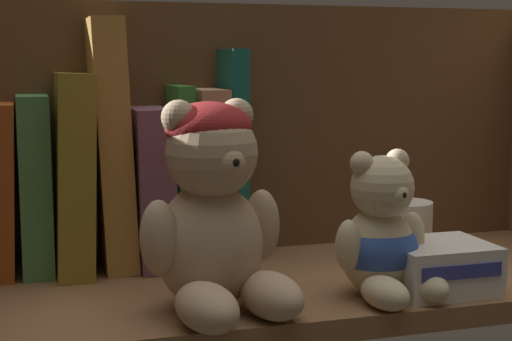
# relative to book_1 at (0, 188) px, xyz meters

# --- Properties ---
(shelf_board) EXTENTS (0.66, 0.25, 0.02)m
(shelf_board) POSITION_rel_book_1_xyz_m (0.27, -0.11, -0.09)
(shelf_board) COLOR brown
(shelf_board) RESTS_ON ground
(shelf_back_panel) EXTENTS (0.68, 0.01, 0.29)m
(shelf_back_panel) POSITION_rel_book_1_xyz_m (0.27, 0.03, 0.04)
(shelf_back_panel) COLOR brown
(shelf_back_panel) RESTS_ON ground
(book_1) EXTENTS (0.03, 0.10, 0.17)m
(book_1) POSITION_rel_book_1_xyz_m (0.00, 0.00, 0.00)
(book_1) COLOR #A14A18
(book_1) RESTS_ON shelf_board
(book_2) EXTENTS (0.03, 0.10, 0.18)m
(book_2) POSITION_rel_book_1_xyz_m (0.03, 0.00, 0.00)
(book_2) COLOR #478346
(book_2) RESTS_ON shelf_board
(book_3) EXTENTS (0.04, 0.14, 0.20)m
(book_3) POSITION_rel_book_1_xyz_m (0.07, 0.00, 0.01)
(book_3) COLOR olive
(book_3) RESTS_ON shelf_board
(book_4) EXTENTS (0.04, 0.11, 0.25)m
(book_4) POSITION_rel_book_1_xyz_m (0.11, 0.00, 0.04)
(book_4) COLOR #AE7F39
(book_4) RESTS_ON shelf_board
(book_5) EXTENTS (0.04, 0.13, 0.16)m
(book_5) POSITION_rel_book_1_xyz_m (0.15, 0.00, -0.00)
(book_5) COLOR #70455A
(book_5) RESTS_ON shelf_board
(book_6) EXTENTS (0.02, 0.11, 0.18)m
(book_6) POSITION_rel_book_1_xyz_m (0.18, 0.00, 0.01)
(book_6) COLOR #31822F
(book_6) RESTS_ON shelf_board
(book_7) EXTENTS (0.03, 0.12, 0.18)m
(book_7) POSITION_rel_book_1_xyz_m (0.20, 0.00, 0.01)
(book_7) COLOR tan
(book_7) RESTS_ON shelf_board
(book_8) EXTENTS (0.02, 0.09, 0.22)m
(book_8) POSITION_rel_book_1_xyz_m (0.23, 0.00, 0.03)
(book_8) COLOR #17655B
(book_8) RESTS_ON shelf_board
(teddy_bear_larger) EXTENTS (0.13, 0.14, 0.18)m
(teddy_bear_larger) POSITION_rel_book_1_xyz_m (0.17, -0.18, -0.00)
(teddy_bear_larger) COLOR tan
(teddy_bear_larger) RESTS_ON shelf_board
(teddy_bear_smaller) EXTENTS (0.10, 0.10, 0.13)m
(teddy_bear_smaller) POSITION_rel_book_1_xyz_m (0.32, -0.18, -0.03)
(teddy_bear_smaller) COLOR beige
(teddy_bear_smaller) RESTS_ON shelf_board
(pillar_candle) EXTENTS (0.06, 0.06, 0.06)m
(pillar_candle) POSITION_rel_book_1_xyz_m (0.40, -0.09, -0.05)
(pillar_candle) COLOR silver
(pillar_candle) RESTS_ON shelf_board
(small_product_box) EXTENTS (0.09, 0.08, 0.04)m
(small_product_box) POSITION_rel_book_1_xyz_m (0.38, -0.18, -0.06)
(small_product_box) COLOR silver
(small_product_box) RESTS_ON shelf_board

